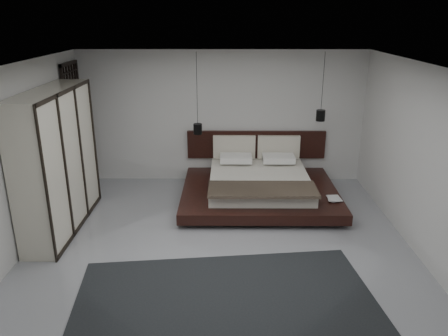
{
  "coord_description": "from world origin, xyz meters",
  "views": [
    {
      "loc": [
        0.1,
        -6.1,
        3.46
      ],
      "look_at": [
        0.05,
        1.2,
        0.89
      ],
      "focal_mm": 35.0,
      "sensor_mm": 36.0,
      "label": 1
    }
  ],
  "objects_px": {
    "bed": "(259,184)",
    "rug": "(228,315)",
    "lattice_screen": "(76,128)",
    "pendant_left": "(198,128)",
    "pendant_right": "(321,115)",
    "wardrobe": "(57,161)"
  },
  "relations": [
    {
      "from": "bed",
      "to": "rug",
      "type": "relative_size",
      "value": 0.78
    },
    {
      "from": "lattice_screen",
      "to": "rug",
      "type": "bearing_deg",
      "value": -53.48
    },
    {
      "from": "pendant_left",
      "to": "pendant_right",
      "type": "bearing_deg",
      "value": 0.0
    },
    {
      "from": "pendant_left",
      "to": "wardrobe",
      "type": "height_order",
      "value": "pendant_left"
    },
    {
      "from": "pendant_right",
      "to": "rug",
      "type": "distance_m",
      "value": 4.75
    },
    {
      "from": "pendant_left",
      "to": "wardrobe",
      "type": "bearing_deg",
      "value": -142.74
    },
    {
      "from": "lattice_screen",
      "to": "pendant_left",
      "type": "height_order",
      "value": "pendant_left"
    },
    {
      "from": "pendant_left",
      "to": "bed",
      "type": "bearing_deg",
      "value": -21.69
    },
    {
      "from": "lattice_screen",
      "to": "bed",
      "type": "height_order",
      "value": "lattice_screen"
    },
    {
      "from": "bed",
      "to": "pendant_right",
      "type": "bearing_deg",
      "value": 21.69
    },
    {
      "from": "pendant_right",
      "to": "wardrobe",
      "type": "bearing_deg",
      "value": -160.07
    },
    {
      "from": "pendant_left",
      "to": "rug",
      "type": "distance_m",
      "value": 4.33
    },
    {
      "from": "pendant_left",
      "to": "rug",
      "type": "relative_size",
      "value": 0.42
    },
    {
      "from": "bed",
      "to": "rug",
      "type": "xyz_separation_m",
      "value": [
        -0.62,
        -3.6,
        -0.29
      ]
    },
    {
      "from": "lattice_screen",
      "to": "wardrobe",
      "type": "relative_size",
      "value": 1.08
    },
    {
      "from": "bed",
      "to": "rug",
      "type": "height_order",
      "value": "bed"
    },
    {
      "from": "pendant_right",
      "to": "wardrobe",
      "type": "relative_size",
      "value": 0.55
    },
    {
      "from": "wardrobe",
      "to": "rug",
      "type": "relative_size",
      "value": 0.63
    },
    {
      "from": "wardrobe",
      "to": "pendant_left",
      "type": "bearing_deg",
      "value": 37.26
    },
    {
      "from": "pendant_right",
      "to": "wardrobe",
      "type": "height_order",
      "value": "pendant_right"
    },
    {
      "from": "pendant_right",
      "to": "pendant_left",
      "type": "bearing_deg",
      "value": -180.0
    },
    {
      "from": "pendant_right",
      "to": "bed",
      "type": "bearing_deg",
      "value": -158.31
    }
  ]
}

